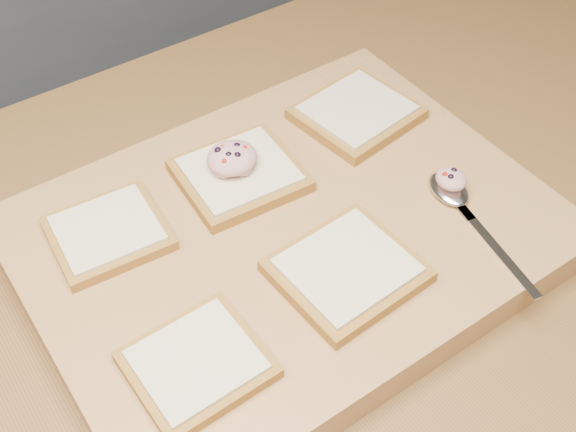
# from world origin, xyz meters

# --- Properties ---
(cutting_board) EXTENTS (0.52, 0.40, 0.04)m
(cutting_board) POSITION_xyz_m (0.01, -0.01, 0.92)
(cutting_board) COLOR tan
(cutting_board) RESTS_ON island_counter
(bread_far_left) EXTENTS (0.12, 0.11, 0.02)m
(bread_far_left) POSITION_xyz_m (-0.15, 0.08, 0.95)
(bread_far_left) COLOR olive
(bread_far_left) RESTS_ON cutting_board
(bread_far_center) EXTENTS (0.13, 0.12, 0.02)m
(bread_far_center) POSITION_xyz_m (-0.00, 0.08, 0.95)
(bread_far_center) COLOR olive
(bread_far_center) RESTS_ON cutting_board
(bread_far_right) EXTENTS (0.14, 0.13, 0.02)m
(bread_far_right) POSITION_xyz_m (0.17, 0.08, 0.95)
(bread_far_right) COLOR olive
(bread_far_right) RESTS_ON cutting_board
(bread_near_left) EXTENTS (0.11, 0.10, 0.02)m
(bread_near_left) POSITION_xyz_m (-0.15, -0.10, 0.95)
(bread_near_left) COLOR olive
(bread_near_left) RESTS_ON cutting_board
(bread_near_center) EXTENTS (0.13, 0.12, 0.02)m
(bread_near_center) POSITION_xyz_m (0.01, -0.10, 0.95)
(bread_near_center) COLOR olive
(bread_near_center) RESTS_ON cutting_board
(tuna_salad_dollop) EXTENTS (0.05, 0.05, 0.03)m
(tuna_salad_dollop) POSITION_xyz_m (-0.00, 0.08, 0.97)
(tuna_salad_dollop) COLOR tan
(tuna_salad_dollop) RESTS_ON bread_far_center
(spoon) EXTENTS (0.06, 0.18, 0.01)m
(spoon) POSITION_xyz_m (0.17, -0.08, 0.95)
(spoon) COLOR silver
(spoon) RESTS_ON cutting_board
(spoon_salad) EXTENTS (0.03, 0.03, 0.02)m
(spoon_salad) POSITION_xyz_m (0.17, -0.07, 0.96)
(spoon_salad) COLOR tan
(spoon_salad) RESTS_ON spoon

